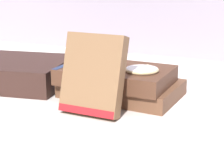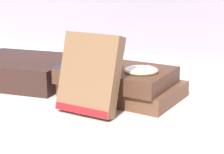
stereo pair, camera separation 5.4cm
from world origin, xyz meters
TOP-DOWN VIEW (x-y plane):
  - ground_plane at (0.00, 0.00)m, footprint 3.00×3.00m
  - book_flat_bottom at (0.00, 0.03)m, footprint 0.22×0.14m
  - book_flat_top at (-0.01, 0.01)m, footprint 0.20×0.13m
  - book_side_left at (-0.24, 0.01)m, footprint 0.25×0.22m
  - book_leaning_front at (-0.00, -0.08)m, footprint 0.10×0.06m
  - pocket_watch at (0.05, 0.01)m, footprint 0.06×0.06m
  - reading_glasses at (-0.05, 0.14)m, footprint 0.11×0.08m

SIDE VIEW (x-z plane):
  - ground_plane at x=0.00m, z-range 0.00..0.00m
  - reading_glasses at x=-0.05m, z-range 0.00..0.00m
  - book_flat_bottom at x=0.00m, z-range 0.00..0.03m
  - book_side_left at x=-0.24m, z-range 0.00..0.05m
  - book_flat_top at x=-0.01m, z-range 0.03..0.06m
  - pocket_watch at x=0.05m, z-range 0.06..0.07m
  - book_leaning_front at x=0.00m, z-range 0.00..0.13m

